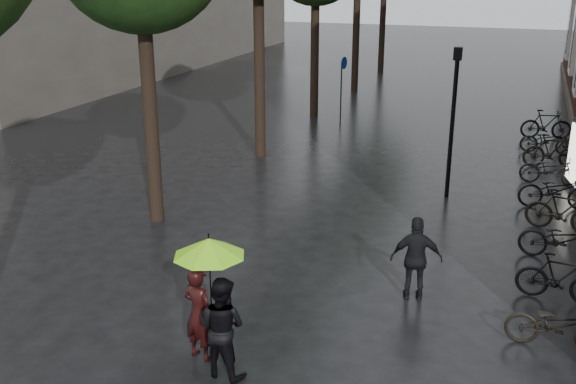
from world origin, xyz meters
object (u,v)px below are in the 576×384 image
at_px(person_black, 222,327).
at_px(pedestrian_walking, 416,259).
at_px(parked_bicycles, 554,186).
at_px(lamp_post, 453,108).
at_px(person_burgundy, 199,313).

xyz_separation_m(person_black, pedestrian_walking, (2.24, 3.29, 0.00)).
relative_size(person_black, parked_bicycles, 0.11).
distance_m(person_black, lamp_post, 9.47).
bearing_deg(lamp_post, person_burgundy, -106.48).
bearing_deg(lamp_post, pedestrian_walking, -88.56).
relative_size(pedestrian_walking, parked_bicycles, 0.11).
bearing_deg(parked_bicycles, lamp_post, -172.28).
height_order(pedestrian_walking, lamp_post, lamp_post).
xyz_separation_m(person_black, lamp_post, (2.10, 9.10, 1.54)).
bearing_deg(pedestrian_walking, parked_bicycles, -124.73).
height_order(person_burgundy, person_black, person_black).
distance_m(person_burgundy, parked_bicycles, 10.52).
distance_m(pedestrian_walking, lamp_post, 6.02).
distance_m(person_burgundy, person_black, 0.59).
height_order(person_black, pedestrian_walking, pedestrian_walking).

